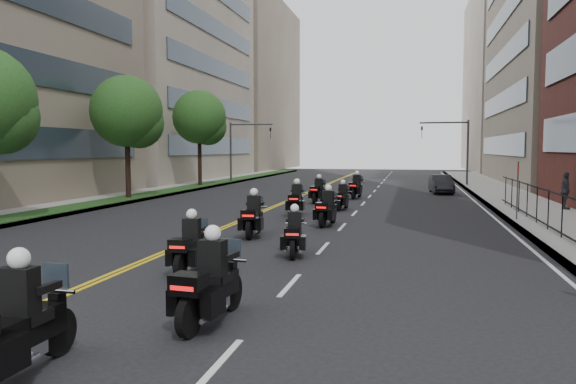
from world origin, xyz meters
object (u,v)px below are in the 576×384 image
motorcycle_0 (14,329)px  motorcycle_7 (342,198)px  motorcycle_6 (296,201)px  motorcycle_2 (190,248)px  motorcycle_5 (327,210)px  motorcycle_8 (318,192)px  motorcycle_3 (294,235)px  motorcycle_4 (253,218)px  motorcycle_1 (209,286)px  motorcycle_9 (356,188)px  parked_sedan (441,184)px  pedestrian_c (565,191)px

motorcycle_0 → motorcycle_7: 22.62m
motorcycle_6 → motorcycle_2: bearing=-94.5°
motorcycle_5 → motorcycle_8: bearing=108.3°
motorcycle_3 → motorcycle_4: 3.92m
motorcycle_6 → motorcycle_8: motorcycle_6 is taller
motorcycle_1 → motorcycle_6: (-1.82, 16.63, -0.02)m
motorcycle_6 → motorcycle_7: bearing=54.8°
motorcycle_5 → motorcycle_7: (-0.14, 6.18, -0.05)m
motorcycle_0 → motorcycle_6: (-0.06, 19.56, -0.03)m
motorcycle_9 → parked_sedan: size_ratio=0.61×
motorcycle_3 → motorcycle_5: size_ratio=0.90×
motorcycle_2 → motorcycle_4: (-0.06, 6.08, 0.05)m
motorcycle_0 → motorcycle_8: (-0.08, 26.01, -0.06)m
motorcycle_2 → motorcycle_3: (2.14, 2.85, -0.04)m
motorcycle_6 → pedestrian_c: (12.92, 4.36, 0.39)m
motorcycle_3 → parked_sedan: 25.80m
motorcycle_1 → motorcycle_9: size_ratio=1.02×
motorcycle_0 → parked_sedan: bearing=78.9°
motorcycle_7 → pedestrian_c: 11.18m
motorcycle_2 → motorcycle_6: motorcycle_6 is taller
motorcycle_6 → pedestrian_c: size_ratio=1.27×
motorcycle_2 → motorcycle_6: 12.71m
motorcycle_6 → motorcycle_7: size_ratio=1.12×
motorcycle_6 → motorcycle_8: bearing=86.4°
motorcycle_4 → motorcycle_6: (0.23, 6.63, 0.00)m
motorcycle_3 → motorcycle_5: motorcycle_5 is taller
motorcycle_4 → motorcycle_6: 6.64m
motorcycle_1 → motorcycle_7: (0.01, 19.62, -0.09)m
parked_sedan → pedestrian_c: (5.50, -10.99, 0.44)m
motorcycle_1 → motorcycle_5: motorcycle_1 is taller
motorcycle_0 → motorcycle_1: (1.76, 2.93, -0.01)m
motorcycle_4 → motorcycle_9: 16.65m
motorcycle_1 → motorcycle_0: bearing=-114.6°
motorcycle_1 → motorcycle_8: motorcycle_1 is taller
pedestrian_c → motorcycle_1: bearing=149.9°
motorcycle_3 → motorcycle_4: motorcycle_4 is taller
motorcycle_3 → motorcycle_7: motorcycle_7 is taller
motorcycle_8 → parked_sedan: (7.44, 8.89, -0.02)m
motorcycle_3 → motorcycle_5: (-0.01, 6.67, 0.07)m
motorcycle_0 → motorcycle_5: motorcycle_0 is taller
parked_sedan → pedestrian_c: bearing=-68.5°
motorcycle_9 → pedestrian_c: bearing=-19.0°
motorcycle_5 → motorcycle_1: bearing=-83.9°
motorcycle_2 → pedestrian_c: size_ratio=1.19×
motorcycle_7 → pedestrian_c: bearing=14.1°
motorcycle_5 → pedestrian_c: pedestrian_c is taller
motorcycle_4 → motorcycle_8: motorcycle_4 is taller
motorcycle_7 → motorcycle_8: size_ratio=0.94×
motorcycle_2 → motorcycle_7: (2.00, 15.70, -0.03)m
motorcycle_4 → motorcycle_9: size_ratio=1.00×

